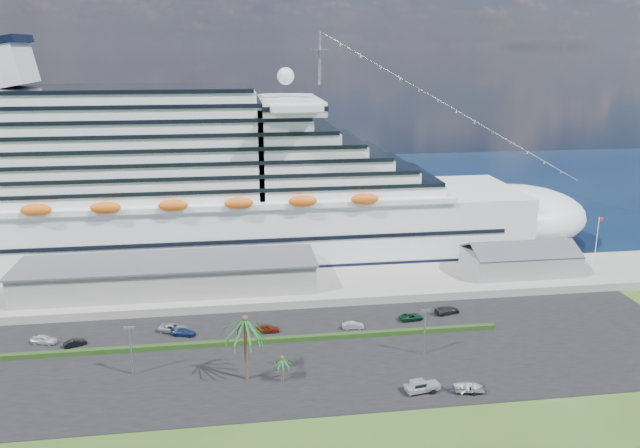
{
  "coord_description": "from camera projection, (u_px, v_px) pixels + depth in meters",
  "views": [
    {
      "loc": [
        -10.85,
        -84.56,
        50.5
      ],
      "look_at": [
        5.3,
        30.0,
        17.61
      ],
      "focal_mm": 35.0,
      "sensor_mm": 36.0,
      "label": 1
    }
  ],
  "objects": [
    {
      "name": "flagpole",
      "position": [
        597.0,
        241.0,
        141.05
      ],
      "size": [
        1.08,
        0.16,
        12.0
      ],
      "color": "silver",
      "rests_on": "wharf"
    },
    {
      "name": "wharf",
      "position": [
        289.0,
        287.0,
        133.66
      ],
      "size": [
        240.0,
        20.0,
        1.8
      ],
      "primitive_type": "cube",
      "color": "gray",
      "rests_on": "ground"
    },
    {
      "name": "lamp_post_right",
      "position": [
        425.0,
        326.0,
        104.65
      ],
      "size": [
        1.6,
        0.35,
        8.27
      ],
      "color": "gray",
      "rests_on": "asphalt_lot"
    },
    {
      "name": "parked_car_6",
      "position": [
        411.0,
        317.0,
        119.28
      ],
      "size": [
        4.86,
        2.65,
        1.29
      ],
      "primitive_type": "imported",
      "rotation": [
        0.0,
        0.0,
        1.68
      ],
      "color": "#0C331F",
      "rests_on": "asphalt_lot"
    },
    {
      "name": "port_shed",
      "position": [
        520.0,
        261.0,
        139.68
      ],
      "size": [
        24.0,
        12.31,
        7.37
      ],
      "color": "gray",
      "rests_on": "wharf"
    },
    {
      "name": "parked_car_4",
      "position": [
        267.0,
        328.0,
        114.07
      ],
      "size": [
        4.48,
        1.84,
        1.52
      ],
      "primitive_type": "imported",
      "rotation": [
        0.0,
        0.0,
        1.58
      ],
      "color": "#621F0D",
      "rests_on": "asphalt_lot"
    },
    {
      "name": "palm_tall",
      "position": [
        245.0,
        326.0,
        95.76
      ],
      "size": [
        8.82,
        8.82,
        11.13
      ],
      "color": "#47301E",
      "rests_on": "ground"
    },
    {
      "name": "parked_car_2",
      "position": [
        173.0,
        328.0,
        114.21
      ],
      "size": [
        5.84,
        3.96,
        1.49
      ],
      "primitive_type": "imported",
      "rotation": [
        0.0,
        0.0,
        1.26
      ],
      "color": "#999CA1",
      "rests_on": "asphalt_lot"
    },
    {
      "name": "boat_trailer",
      "position": [
        470.0,
        387.0,
        93.93
      ],
      "size": [
        5.65,
        4.09,
        1.57
      ],
      "color": "gray",
      "rests_on": "asphalt_lot"
    },
    {
      "name": "pickup_truck",
      "position": [
        422.0,
        386.0,
        94.24
      ],
      "size": [
        5.49,
        2.77,
        1.84
      ],
      "color": "black",
      "rests_on": "asphalt_lot"
    },
    {
      "name": "parked_car_5",
      "position": [
        353.0,
        325.0,
        115.57
      ],
      "size": [
        4.06,
        1.65,
        1.31
      ],
      "primitive_type": "imported",
      "rotation": [
        0.0,
        0.0,
        1.5
      ],
      "color": "#999CA0",
      "rests_on": "asphalt_lot"
    },
    {
      "name": "lamp_post_left",
      "position": [
        131.0,
        345.0,
        98.2
      ],
      "size": [
        1.6,
        0.35,
        8.27
      ],
      "color": "gray",
      "rests_on": "asphalt_lot"
    },
    {
      "name": "asphalt_lot",
      "position": [
        305.0,
        354.0,
        106.27
      ],
      "size": [
        140.0,
        38.0,
        0.12
      ],
      "primitive_type": "cube",
      "color": "black",
      "rests_on": "ground"
    },
    {
      "name": "terminal_building",
      "position": [
        169.0,
        275.0,
        129.18
      ],
      "size": [
        61.0,
        15.0,
        6.3
      ],
      "color": "gray",
      "rests_on": "wharf"
    },
    {
      "name": "parked_car_1",
      "position": [
        75.0,
        343.0,
        108.83
      ],
      "size": [
        4.08,
        2.8,
        1.27
      ],
      "primitive_type": "imported",
      "rotation": [
        0.0,
        0.0,
        1.99
      ],
      "color": "black",
      "rests_on": "asphalt_lot"
    },
    {
      "name": "hedge",
      "position": [
        256.0,
        341.0,
        109.82
      ],
      "size": [
        88.0,
        1.1,
        0.9
      ],
      "primitive_type": "cube",
      "color": "#163311",
      "rests_on": "asphalt_lot"
    },
    {
      "name": "ground",
      "position": [
        313.0,
        388.0,
        95.81
      ],
      "size": [
        420.0,
        420.0,
        0.0
      ],
      "primitive_type": "plane",
      "color": "#314C19",
      "rests_on": "ground"
    },
    {
      "name": "parked_car_0",
      "position": [
        44.0,
        340.0,
        109.75
      ],
      "size": [
        4.82,
        2.94,
        1.53
      ],
      "primitive_type": "imported",
      "rotation": [
        0.0,
        0.0,
        1.3
      ],
      "color": "silver",
      "rests_on": "asphalt_lot"
    },
    {
      "name": "palm_short",
      "position": [
        282.0,
        361.0,
        96.58
      ],
      "size": [
        3.53,
        3.53,
        4.56
      ],
      "color": "#47301E",
      "rests_on": "ground"
    },
    {
      "name": "water",
      "position": [
        266.0,
        196.0,
        219.62
      ],
      "size": [
        420.0,
        160.0,
        0.02
      ],
      "primitive_type": "cube",
      "color": "black",
      "rests_on": "ground"
    },
    {
      "name": "cruise_ship",
      "position": [
        190.0,
        194.0,
        149.31
      ],
      "size": [
        191.0,
        38.0,
        54.0
      ],
      "color": "silver",
      "rests_on": "ground"
    },
    {
      "name": "parked_car_3",
      "position": [
        184.0,
        332.0,
        112.84
      ],
      "size": [
        4.89,
        3.14,
        1.32
      ],
      "primitive_type": "imported",
      "rotation": [
        0.0,
        0.0,
        1.26
      ],
      "color": "navy",
      "rests_on": "asphalt_lot"
    },
    {
      "name": "parked_car_7",
      "position": [
        447.0,
        310.0,
        122.08
      ],
      "size": [
        5.52,
        3.27,
        1.5
      ],
      "primitive_type": "imported",
      "rotation": [
        0.0,
        0.0,
        1.81
      ],
      "color": "black",
      "rests_on": "asphalt_lot"
    }
  ]
}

